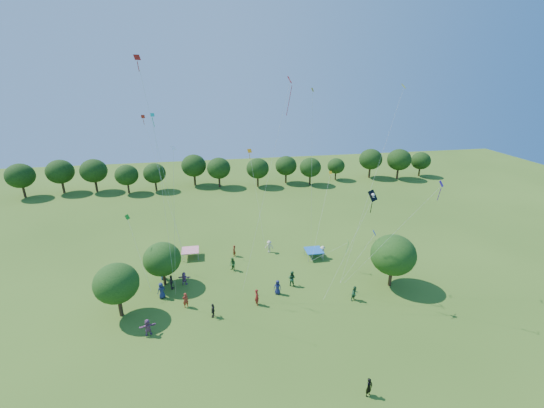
% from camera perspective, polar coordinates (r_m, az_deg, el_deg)
% --- Properties ---
extents(near_tree_west, '(4.34, 4.34, 5.71)m').
position_cam_1_polar(near_tree_west, '(39.30, -23.23, -11.37)').
color(near_tree_west, '#422B19').
rests_on(near_tree_west, ground).
extents(near_tree_north, '(4.20, 4.20, 5.22)m').
position_cam_1_polar(near_tree_north, '(43.08, -16.86, -8.27)').
color(near_tree_north, '#422B19').
rests_on(near_tree_north, ground).
extents(near_tree_east, '(5.01, 5.01, 6.20)m').
position_cam_1_polar(near_tree_east, '(42.99, 18.48, -7.58)').
color(near_tree_east, '#422B19').
rests_on(near_tree_east, ground).
extents(treeline, '(88.01, 8.77, 6.77)m').
position_cam_1_polar(treeline, '(76.68, -6.87, 5.73)').
color(treeline, '#422B19').
rests_on(treeline, ground).
extents(tent_red_stripe, '(2.20, 2.20, 1.10)m').
position_cam_1_polar(tent_red_stripe, '(49.23, -12.71, -7.09)').
color(tent_red_stripe, red).
rests_on(tent_red_stripe, ground).
extents(tent_blue, '(2.20, 2.20, 1.10)m').
position_cam_1_polar(tent_blue, '(48.33, 6.58, -7.24)').
color(tent_blue, '#1B5BB2').
rests_on(tent_blue, ground).
extents(man_in_black, '(0.72, 0.62, 1.62)m').
position_cam_1_polar(man_in_black, '(31.59, 14.99, -26.03)').
color(man_in_black, black).
rests_on(man_in_black, ground).
extents(crowd_person_0, '(0.61, 0.92, 1.71)m').
position_cam_1_polar(crowd_person_0, '(45.35, -16.77, -10.31)').
color(crowd_person_0, navy).
rests_on(crowd_person_0, ground).
extents(crowd_person_1, '(0.63, 0.70, 1.59)m').
position_cam_1_polar(crowd_person_1, '(48.69, -5.96, -7.31)').
color(crowd_person_1, maroon).
rests_on(crowd_person_1, ground).
extents(crowd_person_2, '(0.88, 0.97, 1.74)m').
position_cam_1_polar(crowd_person_2, '(45.42, -6.20, -9.40)').
color(crowd_person_2, '#30652B').
rests_on(crowd_person_2, ground).
extents(crowd_person_3, '(0.66, 1.17, 1.69)m').
position_cam_1_polar(crowd_person_3, '(48.49, 7.92, -7.46)').
color(crowd_person_3, beige).
rests_on(crowd_person_3, ground).
extents(crowd_person_4, '(0.55, 1.05, 1.73)m').
position_cam_1_polar(crowd_person_4, '(43.29, -15.50, -11.73)').
color(crowd_person_4, '#3D3831').
rests_on(crowd_person_4, ground).
extents(crowd_person_5, '(1.53, 0.76, 1.57)m').
position_cam_1_polar(crowd_person_5, '(43.78, -13.61, -11.27)').
color(crowd_person_5, '#8D5288').
rests_on(crowd_person_5, ground).
extents(crowd_person_6, '(0.92, 0.66, 1.68)m').
position_cam_1_polar(crowd_person_6, '(40.98, 0.87, -12.92)').
color(crowd_person_6, navy).
rests_on(crowd_person_6, ground).
extents(crowd_person_7, '(0.74, 0.63, 1.69)m').
position_cam_1_polar(crowd_person_7, '(40.03, -13.41, -14.45)').
color(crowd_person_7, maroon).
rests_on(crowd_person_7, ground).
extents(crowd_person_8, '(1.04, 0.89, 1.85)m').
position_cam_1_polar(crowd_person_8, '(42.40, 3.11, -11.57)').
color(crowd_person_8, '#22502F').
rests_on(crowd_person_8, ground).
extents(crowd_person_9, '(1.23, 0.82, 1.72)m').
position_cam_1_polar(crowd_person_9, '(49.38, -0.45, -6.69)').
color(crowd_person_9, beige).
rests_on(crowd_person_9, ground).
extents(crowd_person_10, '(0.67, 0.99, 1.54)m').
position_cam_1_polar(crowd_person_10, '(38.22, -9.24, -16.13)').
color(crowd_person_10, '#37312C').
rests_on(crowd_person_10, ground).
extents(crowd_person_11, '(1.66, 0.91, 1.69)m').
position_cam_1_polar(crowd_person_11, '(37.46, -18.91, -17.83)').
color(crowd_person_11, '#824B76').
rests_on(crowd_person_11, ground).
extents(crowd_person_12, '(1.03, 0.89, 1.84)m').
position_cam_1_polar(crowd_person_12, '(42.04, -16.95, -12.85)').
color(crowd_person_12, navy).
rests_on(crowd_person_12, ground).
extents(crowd_person_13, '(0.59, 0.77, 1.85)m').
position_cam_1_polar(crowd_person_13, '(39.35, -2.39, -14.37)').
color(crowd_person_13, maroon).
rests_on(crowd_person_13, ground).
extents(crowd_person_14, '(0.94, 0.72, 1.69)m').
position_cam_1_polar(crowd_person_14, '(40.96, 12.86, -13.52)').
color(crowd_person_14, '#23522F').
rests_on(crowd_person_14, ground).
extents(pirate_kite, '(5.42, 1.69, 11.01)m').
position_cam_1_polar(pirate_kite, '(36.50, 15.38, 0.91)').
color(pirate_kite, black).
extents(red_high_kite, '(5.82, 4.09, 21.41)m').
position_cam_1_polar(red_high_kite, '(37.09, 1.53, 13.20)').
color(red_high_kite, red).
extents(small_kite_0, '(4.62, 8.84, 16.73)m').
position_cam_1_polar(small_kite_0, '(47.17, -17.86, 6.89)').
color(small_kite_0, red).
extents(small_kite_1, '(1.52, 5.22, 12.09)m').
position_cam_1_polar(small_kite_1, '(48.51, -3.11, 5.52)').
color(small_kite_1, orange).
extents(small_kite_2, '(0.78, 0.44, 20.26)m').
position_cam_1_polar(small_kite_2, '(40.29, 6.27, 7.88)').
color(small_kite_2, gold).
extents(small_kite_3, '(4.38, 1.02, 2.89)m').
position_cam_1_polar(small_kite_3, '(44.83, 11.10, -6.43)').
color(small_kite_3, '#1B9653').
extents(small_kite_4, '(4.51, 1.93, 5.26)m').
position_cam_1_polar(small_kite_4, '(41.94, 15.24, -5.21)').
color(small_kite_4, '#1324BE').
extents(small_kite_5, '(6.93, 4.73, 12.62)m').
position_cam_1_polar(small_kite_5, '(36.78, 22.25, -0.37)').
color(small_kite_5, '#601895').
extents(small_kite_6, '(1.58, 2.18, 15.95)m').
position_cam_1_polar(small_kite_6, '(34.10, -15.13, 0.76)').
color(small_kite_6, white).
extents(small_kite_7, '(0.82, 2.37, 18.07)m').
position_cam_1_polar(small_kite_7, '(38.24, -17.18, 4.77)').
color(small_kite_7, '#0AA292').
extents(small_kite_8, '(2.89, 1.21, 23.35)m').
position_cam_1_polar(small_kite_8, '(39.66, -18.44, 12.65)').
color(small_kite_8, red).
extents(small_kite_9, '(5.62, 10.09, 8.42)m').
position_cam_1_polar(small_kite_9, '(50.56, 8.52, 1.83)').
color(small_kite_9, '#D79A0B').
extents(small_kite_10, '(6.61, 3.05, 20.68)m').
position_cam_1_polar(small_kite_10, '(39.74, 17.72, 10.23)').
color(small_kite_10, yellow).
extents(small_kite_11, '(2.43, 4.30, 7.31)m').
position_cam_1_polar(small_kite_11, '(41.99, -21.23, -3.65)').
color(small_kite_11, '#1C9A1C').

